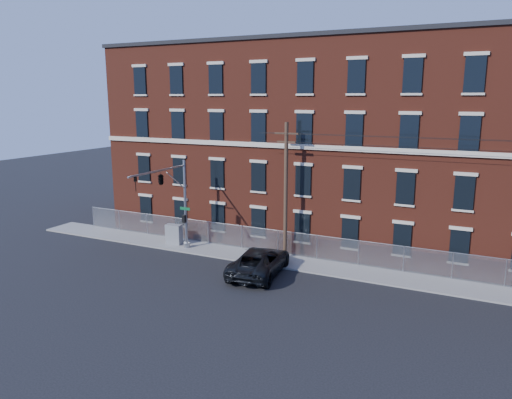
{
  "coord_description": "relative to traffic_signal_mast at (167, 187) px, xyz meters",
  "views": [
    {
      "loc": [
        14.92,
        -26.33,
        11.75
      ],
      "look_at": [
        0.37,
        4.0,
        4.69
      ],
      "focal_mm": 33.88,
      "sensor_mm": 36.0,
      "label": 1
    }
  ],
  "objects": [
    {
      "name": "utility_cabinet",
      "position": [
        -1.46,
        2.7,
        -4.46
      ],
      "size": [
        1.33,
        0.73,
        1.61
      ],
      "primitive_type": "cube",
      "rotation": [
        0.0,
        0.0,
        0.07
      ],
      "color": "slate",
      "rests_on": "sidewalk"
    },
    {
      "name": "chain_link_fence",
      "position": [
        18.0,
        4.12,
        -4.33
      ],
      "size": [
        59.06,
        0.06,
        1.85
      ],
      "color": "#A5A8AD",
      "rests_on": "ground"
    },
    {
      "name": "utility_pole_near",
      "position": [
        8.0,
        3.42,
        -0.05
      ],
      "size": [
        1.8,
        0.28,
        10.0
      ],
      "color": "#4B3525",
      "rests_on": "ground"
    },
    {
      "name": "ground",
      "position": [
        6.0,
        -2.18,
        -5.39
      ],
      "size": [
        140.0,
        140.0,
        0.0
      ],
      "primitive_type": "plane",
      "color": "black",
      "rests_on": "ground"
    },
    {
      "name": "pickup_truck",
      "position": [
        7.63,
        -0.26,
        -4.5
      ],
      "size": [
        3.65,
        6.71,
        1.78
      ],
      "primitive_type": "imported",
      "rotation": [
        0.0,
        0.0,
        3.25
      ],
      "color": "black",
      "rests_on": "ground"
    },
    {
      "name": "traffic_signal_mast",
      "position": [
        0.0,
        0.0,
        0.0
      ],
      "size": [
        0.9,
        6.75,
        7.0
      ],
      "color": "#9EA0A5",
      "rests_on": "ground"
    },
    {
      "name": "sidewalk",
      "position": [
        18.0,
        2.82,
        -5.33
      ],
      "size": [
        65.0,
        3.0,
        0.12
      ],
      "primitive_type": "cube",
      "color": "gray",
      "rests_on": "ground"
    },
    {
      "name": "mill_building",
      "position": [
        18.0,
        11.75,
        2.76
      ],
      "size": [
        55.3,
        14.32,
        16.3
      ],
      "color": "maroon",
      "rests_on": "ground"
    }
  ]
}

